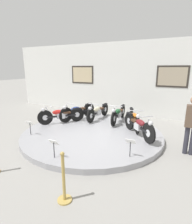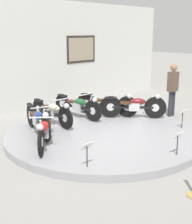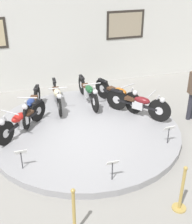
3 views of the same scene
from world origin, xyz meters
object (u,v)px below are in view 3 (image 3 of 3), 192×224
at_px(motorcycle_red, 21,120).
at_px(stanchion_post_left_of_entry, 74,219).
at_px(motorcycle_cream, 57,95).
at_px(motorcycle_maroon, 139,103).
at_px(stanchion_post_right_of_entry, 181,195).
at_px(motorcycle_green, 88,91).
at_px(info_placard_front_left, 21,155).
at_px(info_placard_front_right, 169,131).
at_px(motorcycle_orange, 118,94).
at_px(info_placard_front_centre, 112,165).
at_px(motorcycle_blue, 32,105).

distance_m(motorcycle_red, stanchion_post_left_of_entry, 3.54).
bearing_deg(motorcycle_cream, motorcycle_red, -132.95).
xyz_separation_m(motorcycle_red, motorcycle_maroon, (3.31, 0.00, 0.02)).
bearing_deg(stanchion_post_right_of_entry, motorcycle_red, 127.78).
relative_size(motorcycle_green, stanchion_post_left_of_entry, 1.93).
distance_m(motorcycle_maroon, stanchion_post_left_of_entry, 4.41).
relative_size(motorcycle_red, stanchion_post_left_of_entry, 1.44).
distance_m(motorcycle_cream, info_placard_front_left, 3.09).
height_order(motorcycle_red, motorcycle_green, motorcycle_green).
height_order(motorcycle_maroon, info_placard_front_right, motorcycle_maroon).
xyz_separation_m(info_placard_front_left, stanchion_post_right_of_entry, (2.83, -1.92, -0.19)).
height_order(motorcycle_orange, stanchion_post_right_of_entry, stanchion_post_right_of_entry).
xyz_separation_m(motorcycle_cream, info_placard_front_left, (-1.29, -2.81, -0.01)).
distance_m(motorcycle_maroon, info_placard_front_centre, 2.98).
xyz_separation_m(motorcycle_blue, stanchion_post_right_of_entry, (2.35, -4.25, -0.22)).
height_order(motorcycle_maroon, info_placard_front_centre, motorcycle_maroon).
relative_size(motorcycle_green, stanchion_post_right_of_entry, 1.93).
bearing_deg(motorcycle_blue, info_placard_front_right, -37.11).
distance_m(info_placard_front_right, stanchion_post_left_of_entry, 3.42).
bearing_deg(motorcycle_orange, motorcycle_red, -165.31).
height_order(motorcycle_blue, motorcycle_orange, motorcycle_blue).
xyz_separation_m(info_placard_front_centre, stanchion_post_right_of_entry, (1.04, -1.00, -0.19)).
xyz_separation_m(motorcycle_maroon, info_placard_front_left, (-3.44, -1.56, -0.03)).
height_order(motorcycle_maroon, stanchion_post_right_of_entry, stanchion_post_right_of_entry).
xyz_separation_m(motorcycle_red, motorcycle_green, (2.15, 1.25, 0.00)).
distance_m(motorcycle_cream, motorcycle_green, 0.98).
bearing_deg(stanchion_post_left_of_entry, info_placard_front_centre, 43.82).
relative_size(info_placard_front_left, stanchion_post_left_of_entry, 0.50).
bearing_deg(motorcycle_cream, motorcycle_maroon, -30.19).
relative_size(info_placard_front_centre, stanchion_post_right_of_entry, 0.50).
xyz_separation_m(motorcycle_red, motorcycle_orange, (2.96, 0.78, 0.01)).
bearing_deg(motorcycle_orange, stanchion_post_right_of_entry, -93.56).
distance_m(motorcycle_blue, stanchion_post_right_of_entry, 4.86).
xyz_separation_m(motorcycle_orange, info_placard_front_left, (-3.09, -2.34, -0.03)).
distance_m(motorcycle_blue, info_placard_front_centre, 3.51).
relative_size(motorcycle_orange, info_placard_front_centre, 3.63).
bearing_deg(motorcycle_cream, stanchion_post_right_of_entry, -72.01).
bearing_deg(info_placard_front_left, motorcycle_cream, 65.29).
xyz_separation_m(motorcycle_blue, info_placard_front_centre, (1.30, -3.25, -0.03)).
xyz_separation_m(motorcycle_green, info_placard_front_left, (-2.28, -2.81, -0.01)).
bearing_deg(stanchion_post_right_of_entry, motorcycle_orange, 86.44).
height_order(motorcycle_green, info_placard_front_right, motorcycle_green).
height_order(motorcycle_red, motorcycle_blue, motorcycle_blue).
relative_size(motorcycle_red, info_placard_front_right, 2.88).
height_order(info_placard_front_right, stanchion_post_right_of_entry, stanchion_post_right_of_entry).
bearing_deg(motorcycle_green, stanchion_post_left_of_entry, -107.97).
distance_m(info_placard_front_right, stanchion_post_right_of_entry, 2.06).
xyz_separation_m(info_placard_front_left, stanchion_post_left_of_entry, (0.74, -1.92, -0.19)).
relative_size(motorcycle_green, motorcycle_orange, 1.06).
relative_size(motorcycle_red, motorcycle_blue, 0.77).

